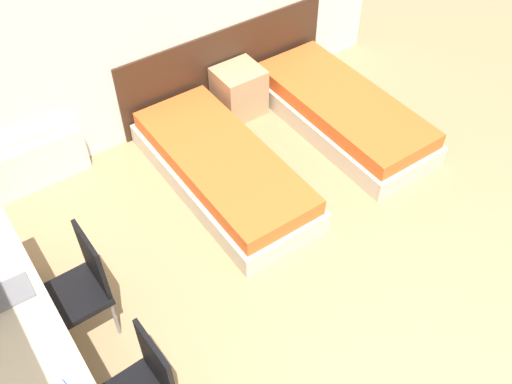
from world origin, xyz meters
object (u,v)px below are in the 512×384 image
Objects in this scene: bed_near_door at (342,112)px; chair_near_laptop at (81,284)px; nightstand at (239,91)px; bed_near_window at (223,169)px.

bed_near_door is 2.15× the size of chair_near_laptop.
chair_near_laptop is at bearing -147.17° from nightstand.
nightstand is 0.55× the size of chair_near_laptop.
bed_near_door is 3.92× the size of nightstand.
bed_near_window and bed_near_door have the same top height.
chair_near_laptop is at bearing -156.63° from bed_near_window.
bed_near_window is at bearing 180.00° from bed_near_door.
bed_near_window is 1.09m from nightstand.
chair_near_laptop is (-3.05, -0.69, 0.33)m from bed_near_door.
chair_near_laptop is (-2.33, -1.50, 0.25)m from nightstand.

